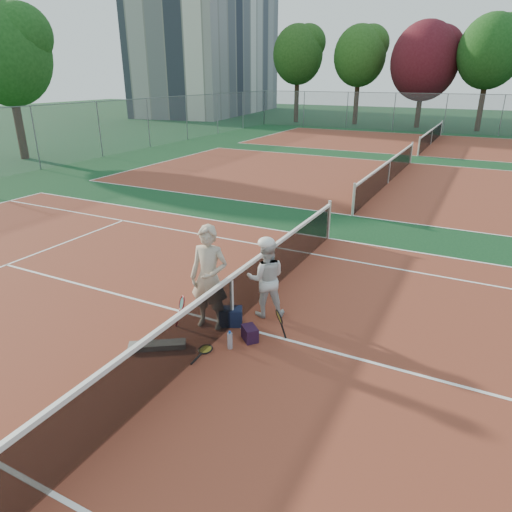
# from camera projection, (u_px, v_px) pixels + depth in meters

# --- Properties ---
(ground) EXTENTS (130.00, 130.00, 0.00)m
(ground) POSITION_uv_depth(u_px,v_px,m) (232.00, 325.00, 8.50)
(ground) COLOR #0E3619
(ground) RESTS_ON ground
(court_main) EXTENTS (23.77, 10.97, 0.01)m
(court_main) POSITION_uv_depth(u_px,v_px,m) (232.00, 325.00, 8.50)
(court_main) COLOR brown
(court_main) RESTS_ON ground
(court_far_a) EXTENTS (23.77, 10.97, 0.01)m
(court_far_a) POSITION_uv_depth(u_px,v_px,m) (388.00, 183.00, 19.67)
(court_far_a) COLOR brown
(court_far_a) RESTS_ON ground
(court_far_b) EXTENTS (23.77, 10.97, 0.01)m
(court_far_b) POSITION_uv_depth(u_px,v_px,m) (431.00, 144.00, 30.85)
(court_far_b) COLOR brown
(court_far_b) RESTS_ON ground
(net_main) EXTENTS (0.10, 10.98, 1.02)m
(net_main) POSITION_uv_depth(u_px,v_px,m) (232.00, 301.00, 8.31)
(net_main) COLOR black
(net_main) RESTS_ON ground
(net_far_a) EXTENTS (0.10, 10.98, 1.02)m
(net_far_a) POSITION_uv_depth(u_px,v_px,m) (389.00, 171.00, 19.49)
(net_far_a) COLOR black
(net_far_a) RESTS_ON ground
(net_far_b) EXTENTS (0.10, 10.98, 1.02)m
(net_far_b) POSITION_uv_depth(u_px,v_px,m) (432.00, 136.00, 30.66)
(net_far_b) COLOR black
(net_far_b) RESTS_ON ground
(fence_back) EXTENTS (32.00, 0.06, 3.00)m
(fence_back) POSITION_uv_depth(u_px,v_px,m) (445.00, 114.00, 36.09)
(fence_back) COLOR slate
(fence_back) RESTS_ON ground
(apartment_block) EXTENTS (12.96, 23.18, 15.00)m
(apartment_block) POSITION_uv_depth(u_px,v_px,m) (211.00, 46.00, 53.98)
(apartment_block) COLOR beige
(apartment_block) RESTS_ON ground
(player_a) EXTENTS (0.77, 0.57, 1.95)m
(player_a) POSITION_uv_depth(u_px,v_px,m) (209.00, 278.00, 8.14)
(player_a) COLOR #B4A48C
(player_a) RESTS_ON ground
(player_b) EXTENTS (0.93, 0.86, 1.53)m
(player_b) POSITION_uv_depth(u_px,v_px,m) (266.00, 279.00, 8.62)
(player_b) COLOR silver
(player_b) RESTS_ON ground
(racket_red) EXTENTS (0.34, 0.33, 0.58)m
(racket_red) POSITION_uv_depth(u_px,v_px,m) (182.00, 311.00, 8.41)
(racket_red) COLOR maroon
(racket_red) RESTS_ON ground
(racket_black_held) EXTENTS (0.33, 0.33, 0.58)m
(racket_black_held) POSITION_uv_depth(u_px,v_px,m) (279.00, 325.00, 7.94)
(racket_black_held) COLOR black
(racket_black_held) RESTS_ON ground
(racket_spare) EXTENTS (0.31, 0.62, 0.03)m
(racket_spare) POSITION_uv_depth(u_px,v_px,m) (205.00, 349.00, 7.73)
(racket_spare) COLOR black
(racket_spare) RESTS_ON ground
(sports_bag_navy) EXTENTS (0.50, 0.44, 0.33)m
(sports_bag_navy) POSITION_uv_depth(u_px,v_px,m) (231.00, 317.00, 8.48)
(sports_bag_navy) COLOR black
(sports_bag_navy) RESTS_ON ground
(sports_bag_purple) EXTENTS (0.38, 0.37, 0.26)m
(sports_bag_purple) POSITION_uv_depth(u_px,v_px,m) (250.00, 334.00, 7.99)
(sports_bag_purple) COLOR black
(sports_bag_purple) RESTS_ON ground
(net_cover_canvas) EXTENTS (0.92, 0.72, 0.10)m
(net_cover_canvas) POSITION_uv_depth(u_px,v_px,m) (157.00, 345.00, 7.78)
(net_cover_canvas) COLOR #66625C
(net_cover_canvas) RESTS_ON ground
(water_bottle) EXTENTS (0.09, 0.09, 0.30)m
(water_bottle) POSITION_uv_depth(u_px,v_px,m) (230.00, 341.00, 7.73)
(water_bottle) COLOR #C9E4FF
(water_bottle) RESTS_ON ground
(tree_back_0) EXTENTS (4.70, 4.70, 8.84)m
(tree_back_0) POSITION_uv_depth(u_px,v_px,m) (298.00, 55.00, 43.09)
(tree_back_0) COLOR #382314
(tree_back_0) RESTS_ON ground
(tree_back_1) EXTENTS (4.66, 4.66, 8.65)m
(tree_back_1) POSITION_uv_depth(u_px,v_px,m) (360.00, 56.00, 41.28)
(tree_back_1) COLOR #382314
(tree_back_1) RESTS_ON ground
(tree_back_maroon) EXTENTS (5.66, 5.66, 8.70)m
(tree_back_maroon) POSITION_uv_depth(u_px,v_px,m) (425.00, 61.00, 38.72)
(tree_back_maroon) COLOR #382314
(tree_back_maroon) RESTS_ON ground
(tree_back_3) EXTENTS (4.95, 4.95, 8.91)m
(tree_back_3) POSITION_uv_depth(u_px,v_px,m) (490.00, 52.00, 35.80)
(tree_back_3) COLOR #382314
(tree_back_3) RESTS_ON ground
(tree_left_1) EXTENTS (4.50, 4.50, 7.93)m
(tree_left_1) POSITION_uv_depth(u_px,v_px,m) (6.00, 55.00, 23.55)
(tree_left_1) COLOR #382314
(tree_left_1) RESTS_ON ground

